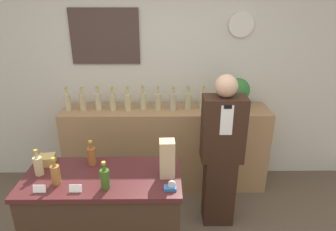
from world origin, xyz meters
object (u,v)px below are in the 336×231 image
object	(u,v)px
shopkeeper	(221,154)
potted_plant	(238,93)
tape_dispenser	(171,187)
paper_bag	(167,159)

from	to	relation	value
shopkeeper	potted_plant	bearing A→B (deg)	67.48
potted_plant	tape_dispenser	distance (m)	1.66
shopkeeper	paper_bag	xyz separation A→B (m)	(-0.53, -0.58, 0.29)
shopkeeper	potted_plant	size ratio (longest dim) A/B	4.39
paper_bag	tape_dispenser	xyz separation A→B (m)	(0.02, -0.18, -0.13)
potted_plant	paper_bag	size ratio (longest dim) A/B	1.20
tape_dispenser	potted_plant	bearing A→B (deg)	61.20
potted_plant	paper_bag	xyz separation A→B (m)	(-0.81, -1.26, -0.12)
paper_bag	tape_dispenser	bearing A→B (deg)	-82.23
shopkeeper	tape_dispenser	bearing A→B (deg)	-123.80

